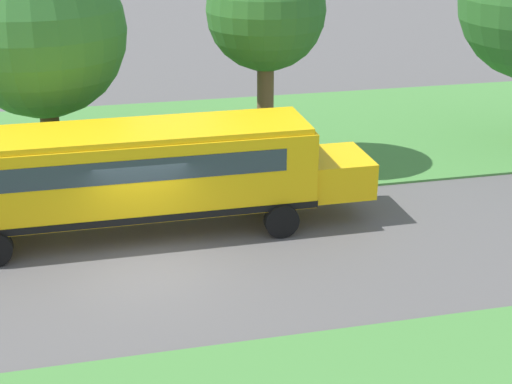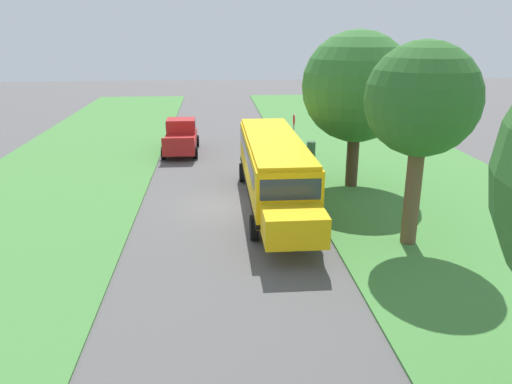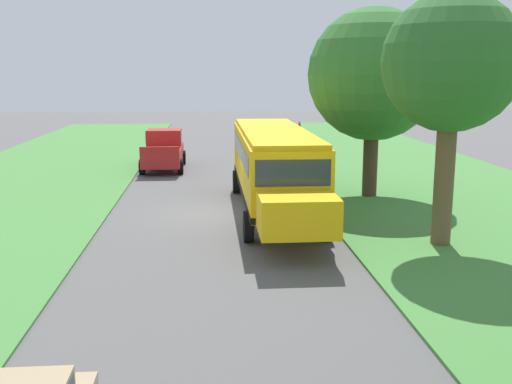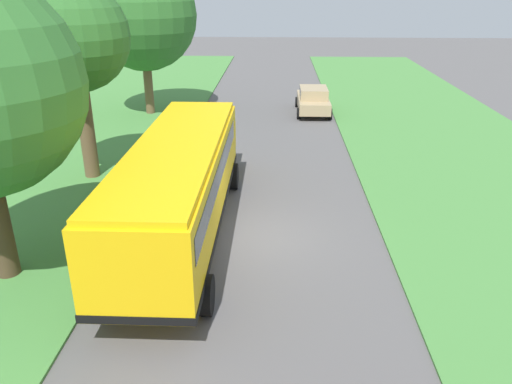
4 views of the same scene
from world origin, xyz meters
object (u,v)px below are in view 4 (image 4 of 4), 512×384
(car_tan_nearest, at_px, (313,99))
(oak_tree_roadside_mid, at_px, (75,37))
(school_bus, at_px, (181,178))
(oak_tree_far_end, at_px, (144,17))

(car_tan_nearest, relative_size, oak_tree_roadside_mid, 0.58)
(school_bus, xyz_separation_m, oak_tree_roadside_mid, (-4.57, 4.79, 3.62))
(school_bus, relative_size, oak_tree_far_end, 1.43)
(school_bus, height_order, car_tan_nearest, school_bus)
(oak_tree_roadside_mid, bearing_deg, oak_tree_far_end, 90.39)
(oak_tree_roadside_mid, relative_size, oak_tree_far_end, 0.87)
(school_bus, bearing_deg, car_tan_nearest, 72.52)
(school_bus, relative_size, car_tan_nearest, 2.82)
(car_tan_nearest, distance_m, oak_tree_roadside_mid, 15.50)
(oak_tree_roadside_mid, bearing_deg, car_tan_nearest, 49.42)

